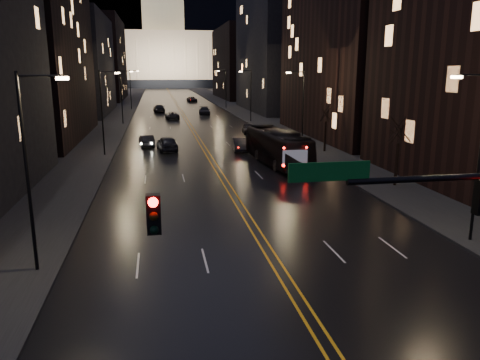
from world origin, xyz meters
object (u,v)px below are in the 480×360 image
oncoming_car_b (147,141)px  receding_car_a (240,145)px  oncoming_car_a (167,143)px  bus (277,147)px

oncoming_car_b → receding_car_a: bearing=146.9°
oncoming_car_a → receding_car_a: bearing=163.0°
oncoming_car_a → oncoming_car_b: (-2.36, 3.50, -0.15)m
oncoming_car_a → oncoming_car_b: size_ratio=1.17×
bus → oncoming_car_a: 14.16m
bus → oncoming_car_a: bearing=132.3°
oncoming_car_b → oncoming_car_a: bearing=116.5°
bus → receding_car_a: size_ratio=2.71×
oncoming_car_a → oncoming_car_b: 4.23m
receding_car_a → oncoming_car_b: bearing=158.2°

